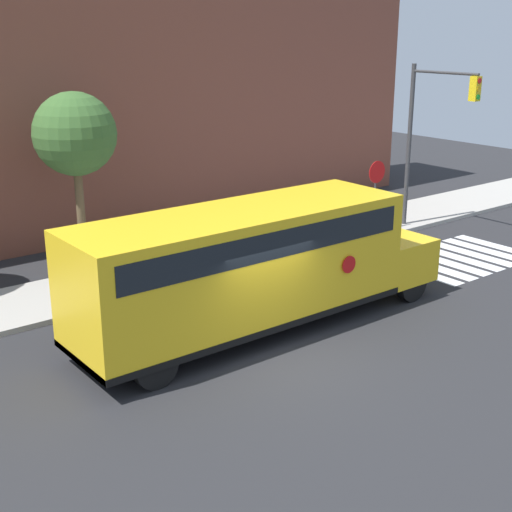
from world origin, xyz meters
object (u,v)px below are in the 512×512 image
school_bus (252,262)px  tree_far_sidewalk (75,135)px  stop_sign (376,185)px  traffic_light (429,126)px

school_bus → tree_far_sidewalk: size_ratio=1.89×
stop_sign → tree_far_sidewalk: tree_far_sidewalk is taller
school_bus → tree_far_sidewalk: 7.71m
stop_sign → tree_far_sidewalk: bearing=162.0°
school_bus → tree_far_sidewalk: tree_far_sidewalk is taller
traffic_light → tree_far_sidewalk: traffic_light is taller
school_bus → stop_sign: size_ratio=3.77×
school_bus → traffic_light: 11.03m
school_bus → traffic_light: (10.34, 3.19, 2.11)m
traffic_light → tree_far_sidewalk: 12.15m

